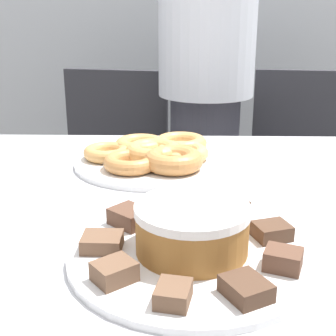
{
  "coord_description": "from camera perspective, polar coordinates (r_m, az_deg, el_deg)",
  "views": [
    {
      "loc": [
        0.04,
        -0.8,
        1.08
      ],
      "look_at": [
        0.02,
        -0.03,
        0.82
      ],
      "focal_mm": 50.0,
      "sensor_mm": 36.0,
      "label": 1
    }
  ],
  "objects": [
    {
      "name": "table",
      "position": [
        0.9,
        -1.35,
        -8.75
      ],
      "size": [
        1.58,
        0.86,
        0.76
      ],
      "color": "silver",
      "rests_on": "ground_plane"
    },
    {
      "name": "plate_cake",
      "position": [
        0.65,
        2.88,
        -10.4
      ],
      "size": [
        0.34,
        0.34,
        0.01
      ],
      "color": "white",
      "rests_on": "table"
    },
    {
      "name": "donut_4",
      "position": [
        1.03,
        1.71,
        1.86
      ],
      "size": [
        0.12,
        0.12,
        0.03
      ],
      "color": "#E5AD66",
      "rests_on": "plate_donuts"
    },
    {
      "name": "lamington_0",
      "position": [
        0.58,
        -6.57,
        -12.43
      ],
      "size": [
        0.06,
        0.06,
        0.02
      ],
      "rotation": [
        0.0,
        0.0,
        3.82
      ],
      "color": "brown",
      "rests_on": "plate_cake"
    },
    {
      "name": "person_standing",
      "position": [
        1.6,
        4.66,
        10.84
      ],
      "size": [
        0.32,
        0.32,
        1.63
      ],
      "color": "#383842",
      "rests_on": "ground_plane"
    },
    {
      "name": "lamington_1",
      "position": [
        0.54,
        0.65,
        -15.11
      ],
      "size": [
        0.05,
        0.05,
        0.02
      ],
      "rotation": [
        0.0,
        0.0,
        4.52
      ],
      "color": "brown",
      "rests_on": "plate_cake"
    },
    {
      "name": "lamington_8",
      "position": [
        0.65,
        -8.02,
        -8.92
      ],
      "size": [
        0.06,
        0.05,
        0.02
      ],
      "rotation": [
        0.0,
        0.0,
        9.41
      ],
      "color": "brown",
      "rests_on": "plate_cake"
    },
    {
      "name": "lamington_3",
      "position": [
        0.62,
        13.85,
        -10.76
      ],
      "size": [
        0.06,
        0.05,
        0.03
      ],
      "rotation": [
        0.0,
        0.0,
        5.92
      ],
      "color": "brown",
      "rests_on": "plate_cake"
    },
    {
      "name": "lamington_6",
      "position": [
        0.75,
        1.22,
        -4.75
      ],
      "size": [
        0.05,
        0.06,
        0.02
      ],
      "rotation": [
        0.0,
        0.0,
        8.01
      ],
      "color": "brown",
      "rests_on": "plate_cake"
    },
    {
      "name": "lamington_5",
      "position": [
        0.74,
        7.61,
        -5.28
      ],
      "size": [
        0.07,
        0.07,
        0.02
      ],
      "rotation": [
        0.0,
        0.0,
        7.31
      ],
      "color": "#513828",
      "rests_on": "plate_cake"
    },
    {
      "name": "donut_2",
      "position": [
        0.96,
        -4.52,
        0.73
      ],
      "size": [
        0.11,
        0.11,
        0.03
      ],
      "color": "#C68447",
      "rests_on": "plate_donuts"
    },
    {
      "name": "lamington_2",
      "position": [
        0.56,
        9.49,
        -14.29
      ],
      "size": [
        0.06,
        0.07,
        0.02
      ],
      "rotation": [
        0.0,
        0.0,
        5.22
      ],
      "color": "#513828",
      "rests_on": "plate_cake"
    },
    {
      "name": "office_chair_left",
      "position": [
        1.76,
        -7.42,
        -3.98
      ],
      "size": [
        0.51,
        0.51,
        0.87
      ],
      "rotation": [
        0.0,
        0.0,
        -0.19
      ],
      "color": "black",
      "rests_on": "ground_plane"
    },
    {
      "name": "frosted_cake",
      "position": [
        0.63,
        2.94,
        -7.35
      ],
      "size": [
        0.16,
        0.16,
        0.07
      ],
      "color": "#9E662D",
      "rests_on": "plate_cake"
    },
    {
      "name": "lamington_7",
      "position": [
        0.72,
        -4.68,
        -5.93
      ],
      "size": [
        0.07,
        0.07,
        0.03
      ],
      "rotation": [
        0.0,
        0.0,
        8.71
      ],
      "color": "brown",
      "rests_on": "plate_cake"
    },
    {
      "name": "office_chair_right",
      "position": [
        1.8,
        16.23,
        -4.05
      ],
      "size": [
        0.49,
        0.49,
        0.87
      ],
      "rotation": [
        0.0,
        0.0,
        -0.13
      ],
      "color": "black",
      "rests_on": "ground_plane"
    },
    {
      "name": "lamington_4",
      "position": [
        0.69,
        12.54,
        -7.52
      ],
      "size": [
        0.06,
        0.06,
        0.02
      ],
      "rotation": [
        0.0,
        0.0,
        6.61
      ],
      "color": "#513828",
      "rests_on": "plate_cake"
    },
    {
      "name": "plate_donuts",
      "position": [
        1.03,
        -1.79,
        0.73
      ],
      "size": [
        0.34,
        0.34,
        0.01
      ],
      "color": "white",
      "rests_on": "table"
    },
    {
      "name": "donut_3",
      "position": [
        0.96,
        0.68,
        0.98
      ],
      "size": [
        0.12,
        0.12,
        0.04
      ],
      "color": "#C68447",
      "rests_on": "plate_donuts"
    },
    {
      "name": "donut_0",
      "position": [
        1.02,
        -1.81,
        2.0
      ],
      "size": [
        0.12,
        0.12,
        0.04
      ],
      "color": "tan",
      "rests_on": "plate_donuts"
    },
    {
      "name": "donut_1",
      "position": [
        1.04,
        -7.41,
        1.9
      ],
      "size": [
        0.1,
        0.1,
        0.03
      ],
      "color": "tan",
      "rests_on": "plate_donuts"
    },
    {
      "name": "donut_5",
      "position": [
        1.1,
        1.57,
        3.06
      ],
      "size": [
        0.12,
        0.12,
        0.03
      ],
      "color": "tan",
      "rests_on": "plate_donuts"
    },
    {
      "name": "donut_6",
      "position": [
        1.08,
        -3.43,
        2.79
      ],
      "size": [
        0.12,
        0.12,
        0.03
      ],
      "color": "tan",
      "rests_on": "plate_donuts"
    }
  ]
}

